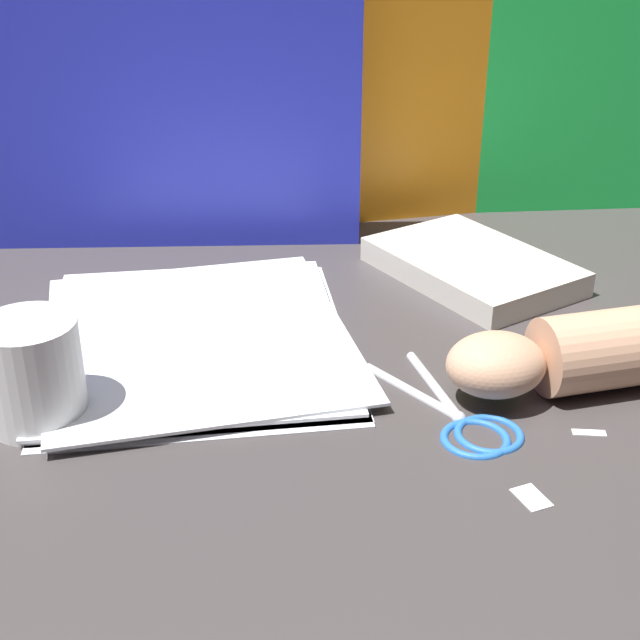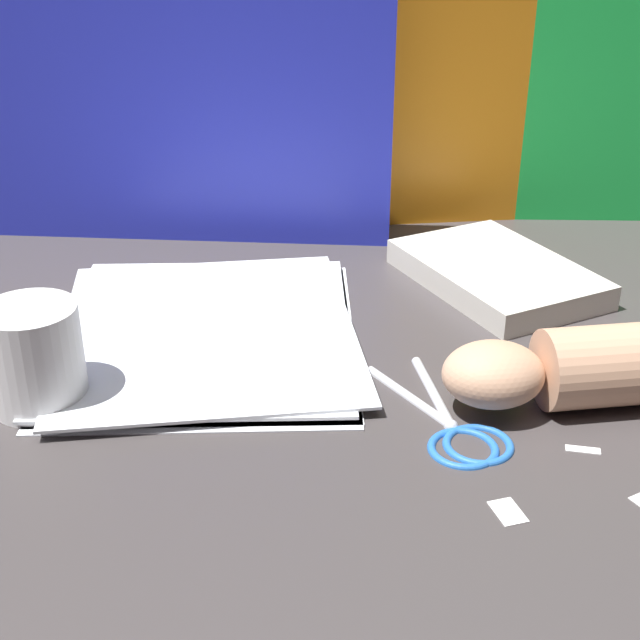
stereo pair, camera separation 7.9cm
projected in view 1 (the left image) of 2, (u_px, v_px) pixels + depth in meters
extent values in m
plane|color=#3D3838|center=(353.00, 373.00, 0.83)|extent=(6.00, 6.00, 0.00)
cube|color=#2833D1|center=(35.00, 103.00, 1.04)|extent=(0.75, 0.17, 0.36)
cube|color=orange|center=(296.00, 55.00, 1.08)|extent=(0.61, 0.02, 0.44)
cube|color=white|center=(198.00, 345.00, 0.88)|extent=(0.32, 0.36, 0.00)
cube|color=white|center=(200.00, 338.00, 0.88)|extent=(0.32, 0.36, 0.00)
cube|color=white|center=(194.00, 336.00, 0.88)|extent=(0.32, 0.36, 0.00)
cube|color=white|center=(198.00, 335.00, 0.88)|extent=(0.29, 0.34, 0.00)
cube|color=silver|center=(472.00, 266.00, 1.02)|extent=(0.22, 0.27, 0.03)
sphere|color=silver|center=(459.00, 414.00, 0.76)|extent=(0.01, 0.01, 0.01)
cylinder|color=silver|center=(411.00, 387.00, 0.80)|extent=(0.06, 0.11, 0.01)
torus|color=blue|center=(489.00, 431.00, 0.74)|extent=(0.08, 0.08, 0.01)
cylinder|color=silver|center=(434.00, 381.00, 0.81)|extent=(0.01, 0.11, 0.01)
torus|color=blue|center=(476.00, 435.00, 0.73)|extent=(0.06, 0.06, 0.01)
ellipsoid|color=tan|center=(496.00, 364.00, 0.77)|extent=(0.09, 0.08, 0.05)
cube|color=white|center=(589.00, 432.00, 0.74)|extent=(0.03, 0.02, 0.00)
cube|color=white|center=(531.00, 497.00, 0.66)|extent=(0.02, 0.03, 0.00)
cylinder|color=white|center=(33.00, 373.00, 0.74)|extent=(0.08, 0.08, 0.09)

